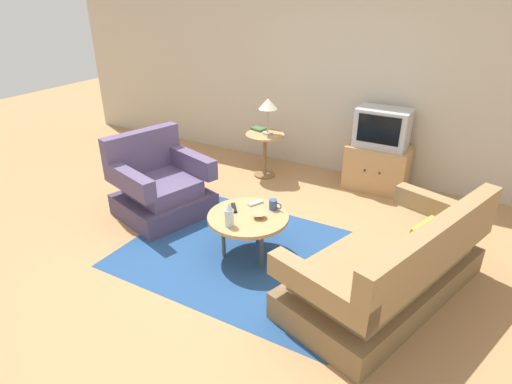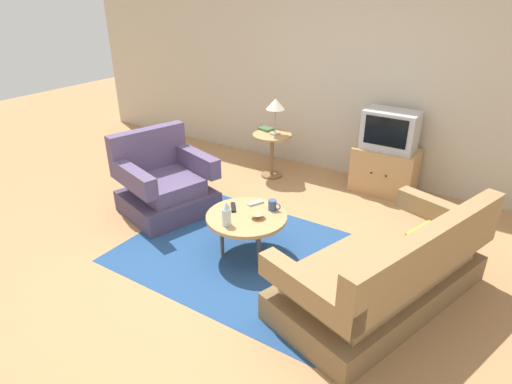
# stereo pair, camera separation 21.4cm
# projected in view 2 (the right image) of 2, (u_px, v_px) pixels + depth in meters

# --- Properties ---
(ground_plane) EXTENTS (16.00, 16.00, 0.00)m
(ground_plane) POSITION_uv_depth(u_px,v_px,m) (250.00, 252.00, 4.21)
(ground_plane) COLOR #AD7F51
(back_wall) EXTENTS (9.00, 0.12, 2.70)m
(back_wall) POSITION_uv_depth(u_px,v_px,m) (354.00, 73.00, 5.43)
(back_wall) COLOR #BCB29E
(back_wall) RESTS_ON ground
(area_rug) EXTENTS (2.33, 1.80, 0.00)m
(area_rug) POSITION_uv_depth(u_px,v_px,m) (247.00, 253.00, 4.18)
(area_rug) COLOR navy
(area_rug) RESTS_ON ground
(armchair) EXTENTS (1.08, 1.12, 0.90)m
(armchair) POSITION_uv_depth(u_px,v_px,m) (164.00, 185.00, 4.87)
(armchair) COLOR #4B3E5C
(armchair) RESTS_ON ground
(couch) EXTENTS (1.42, 2.04, 0.85)m
(couch) POSITION_uv_depth(u_px,v_px,m) (387.00, 273.00, 3.44)
(couch) COLOR brown
(couch) RESTS_ON ground
(coffee_table) EXTENTS (0.76, 0.76, 0.43)m
(coffee_table) POSITION_uv_depth(u_px,v_px,m) (246.00, 218.00, 4.01)
(coffee_table) COLOR tan
(coffee_table) RESTS_ON ground
(side_table) EXTENTS (0.51, 0.51, 0.59)m
(side_table) POSITION_uv_depth(u_px,v_px,m) (272.00, 146.00, 5.68)
(side_table) COLOR tan
(side_table) RESTS_ON ground
(tv_stand) EXTENTS (0.75, 0.50, 0.56)m
(tv_stand) POSITION_uv_depth(u_px,v_px,m) (385.00, 170.00, 5.33)
(tv_stand) COLOR tan
(tv_stand) RESTS_ON ground
(television) EXTENTS (0.62, 0.39, 0.47)m
(television) POSITION_uv_depth(u_px,v_px,m) (390.00, 130.00, 5.11)
(television) COLOR #B7B7BC
(television) RESTS_ON tv_stand
(table_lamp) EXTENTS (0.24, 0.24, 0.47)m
(table_lamp) POSITION_uv_depth(u_px,v_px,m) (275.00, 105.00, 5.46)
(table_lamp) COLOR #9E937A
(table_lamp) RESTS_ON side_table
(vase) EXTENTS (0.08, 0.08, 0.23)m
(vase) POSITION_uv_depth(u_px,v_px,m) (226.00, 214.00, 3.79)
(vase) COLOR silver
(vase) RESTS_ON coffee_table
(mug) EXTENTS (0.13, 0.08, 0.10)m
(mug) POSITION_uv_depth(u_px,v_px,m) (273.00, 205.00, 4.07)
(mug) COLOR #335184
(mug) RESTS_ON coffee_table
(bowl) EXTENTS (0.13, 0.13, 0.05)m
(bowl) POSITION_uv_depth(u_px,v_px,m) (257.00, 216.00, 3.94)
(bowl) COLOR tan
(bowl) RESTS_ON coffee_table
(tv_remote_dark) EXTENTS (0.14, 0.17, 0.02)m
(tv_remote_dark) POSITION_uv_depth(u_px,v_px,m) (233.00, 207.00, 4.12)
(tv_remote_dark) COLOR black
(tv_remote_dark) RESTS_ON coffee_table
(tv_remote_silver) EXTENTS (0.11, 0.17, 0.02)m
(tv_remote_silver) POSITION_uv_depth(u_px,v_px,m) (255.00, 203.00, 4.19)
(tv_remote_silver) COLOR #B2B2B7
(tv_remote_silver) RESTS_ON coffee_table
(book) EXTENTS (0.21, 0.18, 0.03)m
(book) POSITION_uv_depth(u_px,v_px,m) (266.00, 129.00, 5.76)
(book) COLOR #3D663D
(book) RESTS_ON side_table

